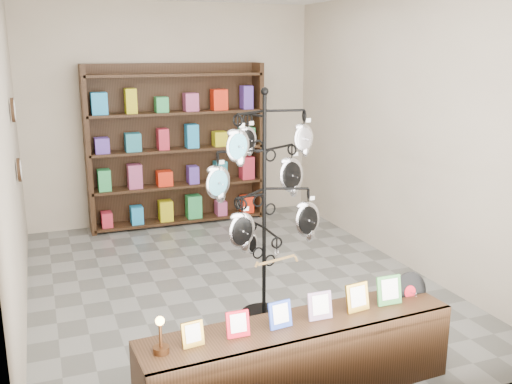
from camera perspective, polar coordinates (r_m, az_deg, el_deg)
ground at (r=6.07m, az=-2.49°, el=-9.02°), size 5.00×5.00×0.00m
room_envelope at (r=5.60m, az=-2.70°, el=8.67°), size 5.00×5.00×5.00m
display_tree at (r=4.95m, az=0.84°, el=0.30°), size 1.06×1.00×2.07m
front_shelf at (r=4.16m, az=4.36°, el=-16.27°), size 2.28×0.58×0.80m
back_shelving at (r=7.91m, az=-7.92°, el=4.13°), size 2.42×0.36×2.20m
wall_clocks at (r=6.16m, az=-22.88°, el=4.78°), size 0.03×0.24×0.84m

